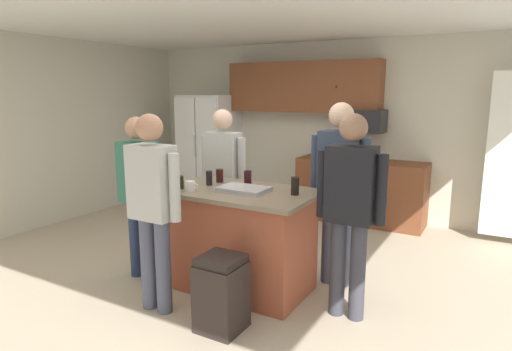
{
  "coord_description": "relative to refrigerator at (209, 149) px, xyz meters",
  "views": [
    {
      "loc": [
        2.34,
        -3.59,
        1.86
      ],
      "look_at": [
        0.25,
        0.05,
        1.05
      ],
      "focal_mm": 30.65,
      "sensor_mm": 36.0,
      "label": 1
    }
  ],
  "objects": [
    {
      "name": "cabinet_run_upper",
      "position": [
        1.6,
        0.22,
        1.02
      ],
      "size": [
        2.4,
        0.38,
        0.75
      ],
      "color": "brown"
    },
    {
      "name": "glass_pilsner",
      "position": [
        2.2,
        -2.41,
        0.13
      ],
      "size": [
        0.07,
        0.07,
        0.14
      ],
      "color": "black",
      "rests_on": "kitchen_island"
    },
    {
      "name": "glass_short_whisky",
      "position": [
        1.74,
        -2.86,
        0.12
      ],
      "size": [
        0.07,
        0.07,
        0.12
      ],
      "color": "black",
      "rests_on": "kitchen_island"
    },
    {
      "name": "person_guest_by_door",
      "position": [
        1.86,
        -3.36,
        0.07
      ],
      "size": [
        0.57,
        0.22,
        1.69
      ],
      "rotation": [
        0.0,
        0.0,
        1.07
      ],
      "color": "#4C5166",
      "rests_on": "ground"
    },
    {
      "name": "microwave_over_range",
      "position": [
        2.6,
        0.12,
        0.55
      ],
      "size": [
        0.56,
        0.4,
        0.32
      ],
      "primitive_type": "cube",
      "color": "black"
    },
    {
      "name": "floor",
      "position": [
        2.0,
        -2.38,
        -0.9
      ],
      "size": [
        7.04,
        7.04,
        0.0
      ],
      "primitive_type": "plane",
      "color": "#B7A88E",
      "rests_on": "ground"
    },
    {
      "name": "serving_tray",
      "position": [
        2.32,
        -2.67,
        0.08
      ],
      "size": [
        0.44,
        0.3,
        0.04
      ],
      "color": "#B7B7BC",
      "rests_on": "kitchen_island"
    },
    {
      "name": "back_wall",
      "position": [
        2.0,
        0.42,
        0.4
      ],
      "size": [
        6.4,
        0.1,
        2.6
      ],
      "primitive_type": "cube",
      "color": "beige",
      "rests_on": "ground"
    },
    {
      "name": "side_wall_left",
      "position": [
        -1.2,
        -2.38,
        0.4
      ],
      "size": [
        0.1,
        5.6,
        2.6
      ],
      "primitive_type": "cube",
      "color": "beige",
      "rests_on": "ground"
    },
    {
      "name": "tumbler_amber",
      "position": [
        1.89,
        -2.42,
        0.13
      ],
      "size": [
        0.07,
        0.07,
        0.13
      ],
      "color": "black",
      "rests_on": "kitchen_island"
    },
    {
      "name": "glass_dark_ale",
      "position": [
        1.88,
        -2.6,
        0.13
      ],
      "size": [
        0.06,
        0.06,
        0.14
      ],
      "color": "black",
      "rests_on": "kitchen_island"
    },
    {
      "name": "glass_stout_tall",
      "position": [
        2.78,
        -2.55,
        0.14
      ],
      "size": [
        0.07,
        0.07,
        0.16
      ],
      "color": "black",
      "rests_on": "kitchen_island"
    },
    {
      "name": "person_guest_right",
      "position": [
        1.64,
        -1.99,
        0.06
      ],
      "size": [
        0.57,
        0.22,
        1.67
      ],
      "rotation": [
        0.0,
        0.0,
        -0.8
      ],
      "color": "#4C5166",
      "rests_on": "ground"
    },
    {
      "name": "person_elder_center",
      "position": [
        3.31,
        -2.65,
        0.08
      ],
      "size": [
        0.57,
        0.22,
        1.7
      ],
      "rotation": [
        0.0,
        0.0,
        3.12
      ],
      "color": "#383842",
      "rests_on": "ground"
    },
    {
      "name": "person_host_foreground",
      "position": [
        1.27,
        -2.92,
        0.03
      ],
      "size": [
        0.57,
        0.22,
        1.63
      ],
      "rotation": [
        0.0,
        0.0,
        0.28
      ],
      "color": "#232D4C",
      "rests_on": "ground"
    },
    {
      "name": "mug_ceramic_white",
      "position": [
        1.89,
        -2.9,
        0.11
      ],
      "size": [
        0.13,
        0.09,
        0.09
      ],
      "color": "white",
      "rests_on": "kitchen_island"
    },
    {
      "name": "refrigerator",
      "position": [
        0.0,
        0.0,
        0.0
      ],
      "size": [
        0.86,
        0.76,
        1.8
      ],
      "color": "white",
      "rests_on": "ground"
    },
    {
      "name": "person_guest_left",
      "position": [
        3.02,
        -2.08,
        0.13
      ],
      "size": [
        0.57,
        0.23,
        1.76
      ],
      "rotation": [
        0.0,
        0.0,
        -2.52
      ],
      "color": "#4C5166",
      "rests_on": "ground"
    },
    {
      "name": "ceiling",
      "position": [
        2.0,
        -2.38,
        1.7
      ],
      "size": [
        7.04,
        7.04,
        0.0
      ],
      "primitive_type": "plane",
      "color": "white"
    },
    {
      "name": "trash_bin",
      "position": [
        2.52,
        -3.35,
        -0.6
      ],
      "size": [
        0.34,
        0.34,
        0.61
      ],
      "color": "black",
      "rests_on": "ground"
    },
    {
      "name": "kitchen_island",
      "position": [
        2.25,
        -2.63,
        -0.41
      ],
      "size": [
        1.42,
        0.87,
        0.96
      ],
      "color": "#9E4C33",
      "rests_on": "ground"
    },
    {
      "name": "cabinet_run_lower",
      "position": [
        2.6,
        0.1,
        -0.45
      ],
      "size": [
        1.8,
        0.63,
        0.9
      ],
      "color": "brown",
      "rests_on": "ground"
    }
  ]
}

